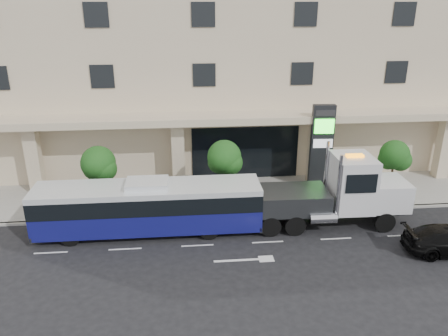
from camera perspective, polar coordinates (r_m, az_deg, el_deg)
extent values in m
plane|color=black|center=(26.59, 5.11, -7.98)|extent=(120.00, 120.00, 0.00)
cube|color=gray|center=(30.96, 3.48, -3.41)|extent=(120.00, 6.00, 0.15)
cube|color=gray|center=(28.29, 4.40, -5.90)|extent=(120.00, 0.30, 0.15)
cube|color=#C8B296|center=(38.72, 1.38, 16.76)|extent=(60.00, 15.00, 20.00)
cube|color=#C8B296|center=(30.95, 3.18, 6.65)|extent=(60.00, 2.80, 0.50)
cube|color=black|center=(32.93, 2.78, 2.01)|extent=(8.00, 0.12, 4.00)
cube|color=#C8B296|center=(33.07, -23.58, 1.13)|extent=(0.90, 0.90, 4.90)
cube|color=#C8B296|center=(31.37, -5.99, 1.81)|extent=(0.90, 0.90, 4.90)
cube|color=#C8B296|center=(32.78, 11.78, 2.32)|extent=(0.90, 0.90, 4.90)
cube|color=#C8B296|center=(36.94, 26.80, 2.58)|extent=(0.90, 0.90, 4.90)
cylinder|color=#422B19|center=(29.27, -15.77, -2.54)|extent=(0.14, 0.14, 2.80)
sphere|color=#144717|center=(28.65, -16.10, 0.62)|extent=(2.20, 2.20, 2.20)
sphere|color=#144717|center=(28.51, -15.42, -0.10)|extent=(1.65, 1.65, 1.65)
sphere|color=#144717|center=(29.03, -16.54, -0.01)|extent=(1.54, 1.54, 1.54)
cylinder|color=#422B19|center=(28.84, 0.03, -1.92)|extent=(0.14, 0.14, 2.94)
sphere|color=#144717|center=(28.18, 0.04, 1.47)|extent=(2.20, 2.20, 2.20)
sphere|color=#144717|center=(28.14, 0.78, 0.71)|extent=(1.65, 1.65, 1.65)
sphere|color=#144717|center=(28.49, -0.60, 0.79)|extent=(1.54, 1.54, 1.54)
cylinder|color=#422B19|center=(32.00, 21.00, -1.21)|extent=(0.14, 0.14, 2.73)
sphere|color=#144717|center=(31.45, 21.39, 1.62)|extent=(2.00, 2.00, 2.00)
sphere|color=#144717|center=(31.53, 22.04, 0.98)|extent=(1.50, 1.50, 1.50)
sphere|color=#144717|center=(31.60, 20.66, 1.06)|extent=(1.40, 1.40, 1.40)
cylinder|color=black|center=(26.09, -19.43, -8.46)|extent=(1.08, 0.33, 1.08)
cylinder|color=black|center=(28.03, -18.39, -6.21)|extent=(1.08, 0.33, 1.08)
cylinder|color=black|center=(25.26, -1.92, -8.15)|extent=(1.08, 0.33, 1.08)
cylinder|color=black|center=(27.27, -2.21, -5.84)|extent=(1.08, 0.33, 1.08)
cube|color=navy|center=(26.11, -9.73, -6.24)|extent=(12.97, 2.74, 1.30)
cube|color=black|center=(25.62, -9.88, -3.98)|extent=(12.97, 2.78, 0.97)
cube|color=silver|center=(25.35, -9.97, -2.65)|extent=(12.97, 2.74, 0.32)
cube|color=silver|center=(25.23, -10.01, -1.98)|extent=(2.38, 1.73, 0.32)
cube|color=#2D3033|center=(27.67, -23.16, -7.38)|extent=(0.15, 2.70, 0.32)
cube|color=#2D3033|center=(26.59, 4.39, -6.77)|extent=(0.15, 2.70, 0.32)
cube|color=#2D3033|center=(27.39, 13.21, -5.47)|extent=(9.52, 1.29, 0.45)
cube|color=silver|center=(28.24, 20.45, -3.09)|extent=(2.28, 2.61, 1.68)
cube|color=silver|center=(28.72, 22.48, -2.98)|extent=(0.12, 2.24, 1.34)
cube|color=silver|center=(27.10, 16.35, -1.80)|extent=(2.29, 2.83, 3.24)
cube|color=black|center=(27.30, 18.55, -0.74)|extent=(0.15, 2.46, 1.34)
cylinder|color=silver|center=(25.52, 14.75, -2.38)|extent=(0.20, 0.20, 3.80)
cylinder|color=silver|center=(27.67, 13.17, -0.38)|extent=(0.20, 0.20, 3.80)
cube|color=#2D3033|center=(26.43, 8.37, -4.11)|extent=(4.74, 2.77, 1.23)
cube|color=#2D3033|center=(26.28, 2.55, -5.66)|extent=(1.79, 0.35, 0.25)
cube|color=#2D3033|center=(26.42, 1.08, -6.58)|extent=(0.32, 2.02, 0.20)
cube|color=orange|center=(26.52, 16.72, 1.54)|extent=(1.01, 0.41, 0.16)
cylinder|color=black|center=(27.66, 20.22, -6.65)|extent=(1.24, 0.38, 1.23)
cylinder|color=black|center=(29.57, 18.43, -4.59)|extent=(1.24, 0.38, 1.23)
cylinder|color=black|center=(25.95, 9.28, -7.41)|extent=(1.24, 0.38, 1.23)
cylinder|color=black|center=(27.98, 8.19, -5.15)|extent=(1.24, 0.38, 1.23)
cylinder|color=black|center=(25.67, 6.09, -7.58)|extent=(1.24, 0.38, 1.23)
cylinder|color=black|center=(27.72, 5.25, -5.28)|extent=(1.24, 0.38, 1.23)
cube|color=black|center=(31.36, 12.58, 2.59)|extent=(1.56, 0.61, 6.13)
cube|color=#2DEF27|center=(30.63, 12.98, 5.32)|extent=(1.33, 0.15, 1.02)
cube|color=silver|center=(30.97, 12.79, 3.14)|extent=(1.33, 0.15, 0.61)
cube|color=#262628|center=(30.41, 13.12, 6.99)|extent=(1.33, 0.15, 0.41)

